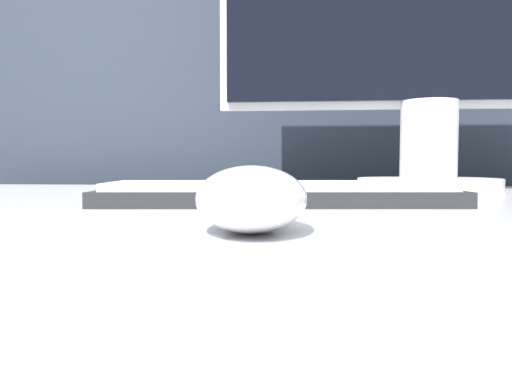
{
  "coord_description": "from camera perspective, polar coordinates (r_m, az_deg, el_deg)",
  "views": [
    {
      "loc": [
        -0.01,
        -0.47,
        0.78
      ],
      "look_at": [
        -0.04,
        -0.12,
        0.76
      ],
      "focal_mm": 35.0,
      "sensor_mm": 36.0,
      "label": 1
    }
  ],
  "objects": [
    {
      "name": "keyboard",
      "position": [
        0.53,
        2.47,
        -0.18
      ],
      "size": [
        0.39,
        0.15,
        0.02
      ],
      "rotation": [
        0.0,
        0.0,
        0.09
      ],
      "color": "#28282D",
      "rests_on": "desk"
    },
    {
      "name": "computer_mouse_near",
      "position": [
        0.32,
        -0.53,
        -0.74
      ],
      "size": [
        0.08,
        0.12,
        0.04
      ],
      "rotation": [
        0.0,
        0.0,
        0.08
      ],
      "color": "white",
      "rests_on": "desk"
    },
    {
      "name": "monitor",
      "position": [
        0.86,
        19.37,
        18.61
      ],
      "size": [
        0.66,
        0.22,
        0.51
      ],
      "color": "white",
      "rests_on": "desk"
    },
    {
      "name": "partition_panel",
      "position": [
        1.11,
        5.4,
        -1.83
      ],
      "size": [
        5.0,
        0.03,
        1.36
      ],
      "color": "#333D4C",
      "rests_on": "ground_plane"
    }
  ]
}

